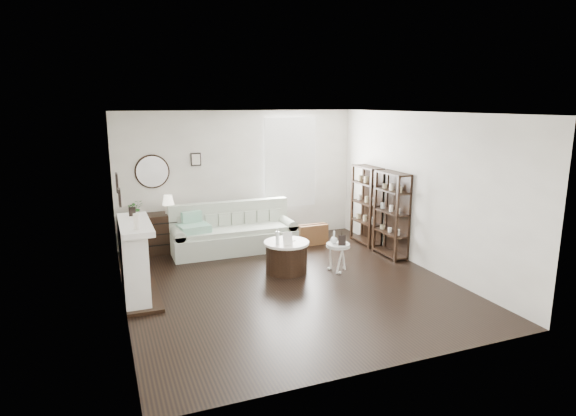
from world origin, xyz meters
name	(u,v)px	position (x,y,z in m)	size (l,w,h in m)	color
room	(274,163)	(0.73, 2.70, 1.60)	(5.50, 5.50, 5.50)	black
fireplace	(135,263)	(-2.32, 0.30, 0.54)	(0.50, 1.40, 1.84)	white
shelf_unit_far	(367,205)	(2.33, 1.55, 0.80)	(0.30, 0.80, 1.60)	black
shelf_unit_near	(391,214)	(2.33, 0.65, 0.80)	(0.30, 0.80, 1.60)	black
sofa	(233,235)	(-0.35, 2.07, 0.31)	(2.40, 0.83, 0.93)	#ADB8A4
quilt	(194,228)	(-1.13, 1.95, 0.55)	(0.55, 0.45, 0.14)	#248461
suitcase	(313,235)	(1.26, 1.85, 0.21)	(0.62, 0.21, 0.42)	olive
dresser	(152,234)	(-1.84, 2.47, 0.38)	(1.14, 0.49, 0.76)	black
table_lamp	(168,204)	(-1.51, 2.47, 0.94)	(0.22, 0.22, 0.36)	white
potted_plant	(135,208)	(-2.13, 2.42, 0.92)	(0.28, 0.25, 0.32)	#205E1B
drum_table	(286,256)	(0.17, 0.53, 0.27)	(0.77, 0.77, 0.54)	black
pedestal_table	(338,246)	(1.00, 0.23, 0.45)	(0.41, 0.41, 0.49)	white
eiffel_drum	(290,235)	(0.26, 0.59, 0.62)	(0.10, 0.10, 0.18)	black
bottle_drum	(278,236)	(-0.02, 0.45, 0.67)	(0.06, 0.06, 0.27)	silver
card_frame_drum	(288,239)	(0.12, 0.34, 0.65)	(0.16, 0.01, 0.22)	white
eiffel_ped	(342,237)	(1.08, 0.25, 0.59)	(0.11, 0.11, 0.20)	black
flask_ped	(334,237)	(0.93, 0.25, 0.61)	(0.12, 0.12, 0.23)	silver
card_frame_ped	(342,240)	(1.02, 0.12, 0.58)	(0.13, 0.01, 0.17)	black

